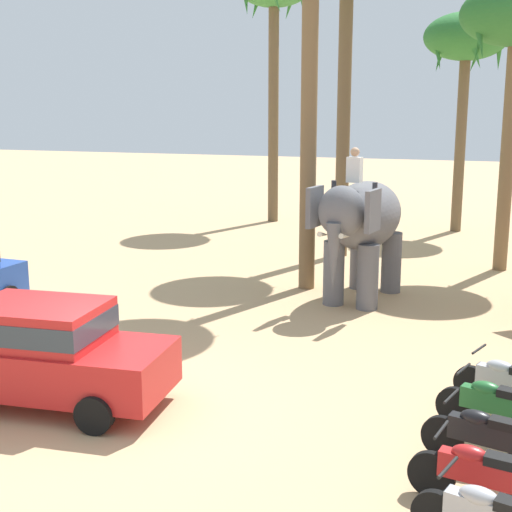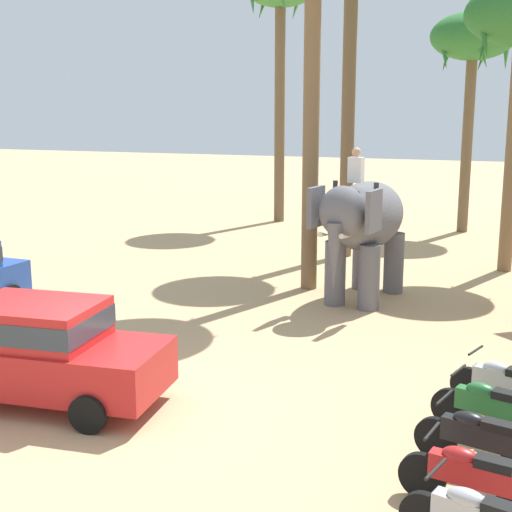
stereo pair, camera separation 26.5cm
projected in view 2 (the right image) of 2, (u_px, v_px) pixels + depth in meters
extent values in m
plane|color=tan|center=(104.00, 405.00, 11.68)|extent=(120.00, 120.00, 0.00)
cube|color=red|center=(42.00, 363.00, 11.69)|extent=(4.26, 2.14, 0.76)
cube|color=red|center=(34.00, 322.00, 11.58)|extent=(2.26, 1.78, 0.64)
cube|color=#2D3842|center=(34.00, 322.00, 11.58)|extent=(2.28, 1.80, 0.35)
cylinder|color=black|center=(136.00, 374.00, 12.25)|extent=(0.62, 0.25, 0.60)
cylinder|color=black|center=(89.00, 414.00, 10.65)|extent=(0.62, 0.25, 0.60)
cylinder|color=black|center=(7.00, 361.00, 12.90)|extent=(0.62, 0.25, 0.60)
cylinder|color=black|center=(11.00, 297.00, 17.29)|extent=(0.19, 0.60, 0.60)
ellipsoid|color=slate|center=(367.00, 215.00, 17.84)|extent=(2.01, 3.29, 1.70)
cylinder|color=slate|center=(369.00, 277.00, 17.11)|extent=(0.52, 0.52, 1.60)
cylinder|color=slate|center=(335.00, 273.00, 17.53)|extent=(0.52, 0.52, 1.60)
cylinder|color=slate|center=(394.00, 263.00, 18.70)|extent=(0.52, 0.52, 1.60)
cylinder|color=slate|center=(362.00, 260.00, 19.12)|extent=(0.52, 0.52, 1.60)
ellipsoid|color=slate|center=(343.00, 212.00, 16.39)|extent=(1.23, 1.14, 1.20)
cube|color=slate|center=(374.00, 211.00, 16.12)|extent=(0.23, 0.81, 0.96)
cube|color=slate|center=(316.00, 207.00, 16.81)|extent=(0.23, 0.81, 0.96)
cone|color=slate|center=(334.00, 258.00, 16.21)|extent=(0.41, 0.41, 1.60)
cone|color=beige|center=(346.00, 237.00, 16.03)|extent=(0.20, 0.57, 0.21)
cone|color=beige|center=(325.00, 235.00, 16.28)|extent=(0.20, 0.57, 0.21)
cube|color=white|center=(356.00, 170.00, 16.87)|extent=(0.37, 0.28, 0.60)
sphere|color=tan|center=(356.00, 152.00, 16.79)|extent=(0.22, 0.22, 0.22)
cylinder|color=#333338|center=(376.00, 194.00, 16.74)|extent=(0.12, 0.12, 0.55)
cylinder|color=#333338|center=(335.00, 192.00, 17.23)|extent=(0.12, 0.12, 0.55)
ellipsoid|color=#ADADB2|center=(467.00, 498.00, 7.60)|extent=(0.49, 0.35, 0.20)
cube|color=black|center=(504.00, 510.00, 7.37)|extent=(0.48, 0.33, 0.12)
cylinder|color=black|center=(436.00, 469.00, 7.76)|extent=(0.18, 0.54, 0.04)
cylinder|color=black|center=(422.00, 476.00, 8.85)|extent=(0.61, 0.20, 0.60)
cube|color=red|center=(472.00, 472.00, 8.50)|extent=(1.04, 0.38, 0.32)
ellipsoid|color=red|center=(460.00, 455.00, 8.54)|extent=(0.48, 0.31, 0.20)
cube|color=black|center=(494.00, 464.00, 8.33)|extent=(0.47, 0.29, 0.12)
cylinder|color=black|center=(432.00, 431.00, 8.68)|extent=(0.14, 0.55, 0.04)
cylinder|color=black|center=(436.00, 438.00, 9.86)|extent=(0.61, 0.24, 0.60)
cube|color=black|center=(480.00, 434.00, 9.48)|extent=(1.04, 0.43, 0.32)
ellipsoid|color=black|center=(469.00, 419.00, 9.53)|extent=(0.48, 0.34, 0.20)
cube|color=black|center=(500.00, 427.00, 9.30)|extent=(0.48, 0.32, 0.12)
cylinder|color=black|center=(444.00, 398.00, 9.69)|extent=(0.17, 0.54, 0.04)
cylinder|color=black|center=(450.00, 407.00, 10.88)|extent=(0.61, 0.26, 0.60)
cube|color=#23662D|center=(490.00, 403.00, 10.48)|extent=(1.04, 0.46, 0.32)
ellipsoid|color=#23662D|center=(481.00, 390.00, 10.53)|extent=(0.49, 0.35, 0.20)
cube|color=black|center=(508.00, 396.00, 10.30)|extent=(0.48, 0.33, 0.12)
cylinder|color=black|center=(458.00, 370.00, 10.70)|extent=(0.18, 0.54, 0.04)
cylinder|color=black|center=(468.00, 385.00, 11.76)|extent=(0.60, 0.28, 0.60)
cube|color=#ADADB2|center=(505.00, 381.00, 11.35)|extent=(1.03, 0.50, 0.32)
ellipsoid|color=#ADADB2|center=(497.00, 368.00, 11.40)|extent=(0.49, 0.36, 0.20)
cylinder|color=black|center=(476.00, 350.00, 11.58)|extent=(0.21, 0.54, 0.04)
cylinder|color=brown|center=(467.00, 139.00, 27.46)|extent=(0.41, 0.41, 7.25)
ellipsoid|color=#286B2D|center=(473.00, 36.00, 26.68)|extent=(3.20, 3.20, 1.80)
cone|color=#286B2D|center=(506.00, 49.00, 26.35)|extent=(0.40, 0.92, 1.64)
cone|color=#286B2D|center=(485.00, 52.00, 27.69)|extent=(0.91, 0.57, 1.67)
cone|color=#286B2D|center=(448.00, 52.00, 27.77)|extent=(0.73, 0.83, 1.69)
cone|color=#286B2D|center=(444.00, 49.00, 26.48)|extent=(0.73, 0.83, 1.69)
cone|color=#286B2D|center=(481.00, 47.00, 25.61)|extent=(0.91, 0.57, 1.67)
cylinder|color=brown|center=(280.00, 109.00, 29.87)|extent=(0.43, 0.43, 9.53)
cone|color=#337A38|center=(298.00, 0.00, 29.87)|extent=(0.91, 0.57, 1.67)
cone|color=#337A38|center=(264.00, 1.00, 29.95)|extent=(0.73, 0.83, 1.69)
cylinder|color=brown|center=(348.00, 112.00, 22.63)|extent=(0.43, 0.43, 9.33)
cone|color=#286B2D|center=(487.00, 36.00, 21.00)|extent=(0.73, 0.83, 1.69)
cone|color=#286B2D|center=(483.00, 31.00, 19.71)|extent=(0.73, 0.83, 1.69)
cylinder|color=brown|center=(311.00, 117.00, 18.40)|extent=(0.43, 0.43, 9.11)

